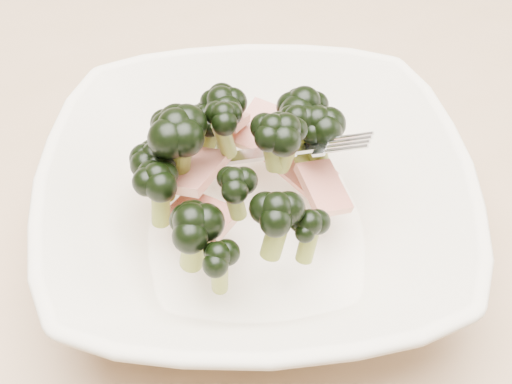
% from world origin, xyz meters
% --- Properties ---
extents(dining_table, '(1.20, 0.80, 0.75)m').
position_xyz_m(dining_table, '(0.00, 0.00, 0.65)').
color(dining_table, tan).
rests_on(dining_table, ground).
extents(broccoli_dish, '(0.37, 0.37, 0.12)m').
position_xyz_m(broccoli_dish, '(0.02, -0.07, 0.79)').
color(broccoli_dish, silver).
rests_on(broccoli_dish, dining_table).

